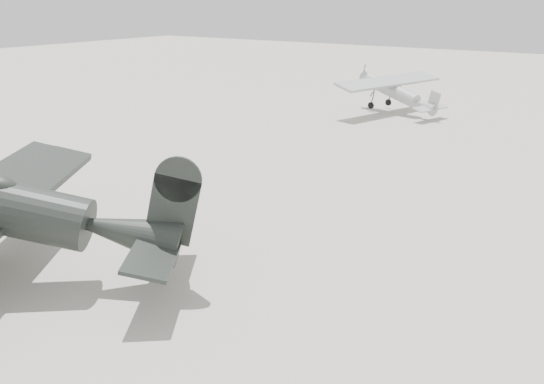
# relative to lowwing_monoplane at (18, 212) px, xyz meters

# --- Properties ---
(ground) EXTENTS (160.00, 160.00, 0.00)m
(ground) POSITION_rel_lowwing_monoplane_xyz_m (4.16, 3.69, -2.28)
(ground) COLOR #A39C91
(ground) RESTS_ON ground
(lowwing_monoplane) EXTENTS (10.79, 12.32, 4.31)m
(lowwing_monoplane) POSITION_rel_lowwing_monoplane_xyz_m (0.00, 0.00, 0.00)
(lowwing_monoplane) COLOR black
(lowwing_monoplane) RESTS_ON ground
(highwing_monoplane) EXTENTS (7.15, 9.92, 2.83)m
(highwing_monoplane) POSITION_rel_lowwing_monoplane_xyz_m (-0.45, 29.72, -0.51)
(highwing_monoplane) COLOR #9C9FA1
(highwing_monoplane) RESTS_ON ground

